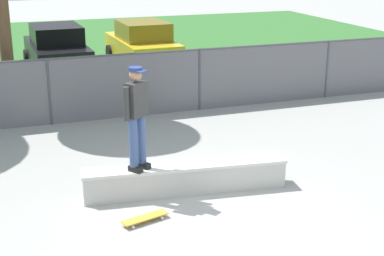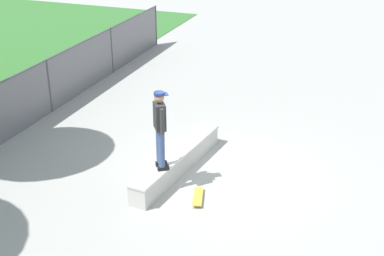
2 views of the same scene
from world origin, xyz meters
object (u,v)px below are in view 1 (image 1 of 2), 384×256
Objects in this scene: concrete_ledge at (186,178)px; car_yellow at (142,44)px; skateboarder at (137,113)px; car_black at (57,48)px; skateboard at (145,218)px.

car_yellow is at bearing 79.00° from concrete_ledge.
skateboarder is (-0.86, 0.05, 1.30)m from concrete_ledge.
car_black is at bearing 179.05° from car_yellow.
car_black is at bearing 94.67° from concrete_ledge.
skateboard is at bearing -90.48° from car_black.
skateboarder is 1.78m from skateboard.
car_black and car_yellow have the same top height.
skateboarder is 2.23× the size of skateboard.
car_yellow is at bearing 74.71° from skateboarder.
skateboarder is at bearing 176.58° from concrete_ledge.
car_yellow is (3.18, 12.02, 0.77)m from skateboard.
skateboarder reaches higher than car_yellow.
skateboarder reaches higher than car_black.
skateboarder reaches higher than skateboard.
skateboard is at bearing -98.94° from skateboarder.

